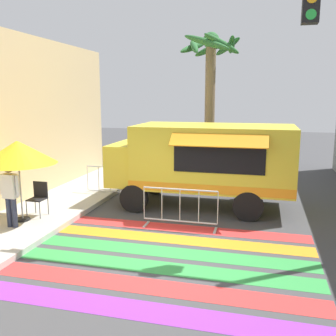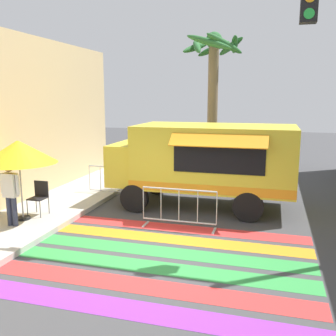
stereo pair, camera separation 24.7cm
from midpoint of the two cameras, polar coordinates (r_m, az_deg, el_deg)
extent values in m
plane|color=#424244|center=(8.46, -1.08, -12.15)|extent=(60.00, 60.00, 0.00)
cube|color=purple|center=(6.36, -7.37, -20.46)|extent=(6.40, 0.56, 0.01)
cube|color=red|center=(6.98, -4.97, -17.39)|extent=(6.40, 0.56, 0.01)
cube|color=green|center=(7.62, -3.03, -14.81)|extent=(6.40, 0.56, 0.01)
cube|color=green|center=(8.29, -1.43, -12.62)|extent=(6.40, 0.56, 0.01)
cube|color=orange|center=(8.96, -0.09, -10.75)|extent=(6.40, 0.56, 0.01)
cube|color=red|center=(9.65, 1.04, -9.14)|extent=(6.40, 0.56, 0.01)
cube|color=yellow|center=(11.17, 6.40, 1.82)|extent=(4.58, 2.32, 1.82)
cube|color=yellow|center=(11.75, -4.76, 0.83)|extent=(1.62, 2.14, 1.23)
cube|color=#1E232D|center=(11.96, -8.22, 2.43)|extent=(0.06, 1.86, 0.47)
cube|color=black|center=(9.96, 7.01, 1.51)|extent=(2.42, 0.03, 0.82)
cube|color=orange|center=(9.69, 6.92, 4.19)|extent=(2.52, 0.43, 0.31)
cube|color=orange|center=(10.18, 5.40, -3.25)|extent=(4.58, 0.01, 0.24)
cylinder|color=black|center=(10.91, -5.85, -4.61)|extent=(0.82, 0.22, 0.82)
cylinder|color=black|center=(12.87, -2.58, -2.17)|extent=(0.82, 0.22, 0.82)
cylinder|color=black|center=(10.29, 11.42, -5.72)|extent=(0.82, 0.22, 0.82)
cylinder|color=black|center=(12.35, 11.95, -2.96)|extent=(0.82, 0.22, 0.82)
cube|color=black|center=(8.43, 20.15, 22.96)|extent=(0.32, 0.28, 0.90)
cylinder|color=green|center=(8.23, 20.10, 21.13)|extent=(0.20, 0.02, 0.20)
cylinder|color=black|center=(10.55, -21.88, -7.26)|extent=(0.36, 0.36, 0.06)
cylinder|color=#B2B2B7|center=(10.29, -22.28, -1.88)|extent=(0.04, 0.04, 2.09)
cone|color=yellow|center=(10.16, -22.58, 2.24)|extent=(1.92, 1.92, 0.59)
cylinder|color=#4C4C51|center=(10.68, -21.38, -5.91)|extent=(0.02, 0.02, 0.45)
cylinder|color=#4C4C51|center=(10.46, -19.59, -6.14)|extent=(0.02, 0.02, 0.45)
cylinder|color=#4C4C51|center=(10.99, -20.18, -5.36)|extent=(0.02, 0.02, 0.45)
cylinder|color=#4C4C51|center=(10.77, -18.42, -5.57)|extent=(0.02, 0.02, 0.45)
cube|color=black|center=(10.66, -19.98, -4.50)|extent=(0.42, 0.42, 0.03)
cube|color=black|center=(10.76, -19.47, -3.07)|extent=(0.42, 0.03, 0.43)
cylinder|color=#2D3347|center=(10.10, -23.71, -6.19)|extent=(0.13, 0.13, 0.74)
cylinder|color=#2D3347|center=(10.01, -23.02, -6.28)|extent=(0.13, 0.13, 0.74)
cube|color=silver|center=(9.89, -23.65, -2.54)|extent=(0.34, 0.20, 0.60)
cylinder|color=silver|center=(10.02, -24.66, -2.28)|extent=(0.09, 0.09, 0.51)
cylinder|color=silver|center=(9.75, -22.64, -2.46)|extent=(0.09, 0.09, 0.51)
sphere|color=brown|center=(9.80, -23.84, -0.08)|extent=(0.21, 0.21, 0.21)
cylinder|color=#B7BABF|center=(9.37, 1.11, -3.28)|extent=(1.91, 0.04, 0.04)
cylinder|color=#B7BABF|center=(9.61, 1.09, -8.09)|extent=(1.91, 0.04, 0.04)
cylinder|color=#B7BABF|center=(9.73, -4.40, -5.31)|extent=(0.02, 0.02, 0.83)
cylinder|color=#B7BABF|center=(9.60, -1.69, -5.52)|extent=(0.02, 0.02, 0.83)
cylinder|color=#B7BABF|center=(9.48, 1.10, -5.72)|extent=(0.02, 0.02, 0.83)
cylinder|color=#B7BABF|center=(9.39, 3.95, -5.91)|extent=(0.02, 0.02, 0.83)
cylinder|color=#B7BABF|center=(9.32, 6.85, -6.09)|extent=(0.02, 0.02, 0.83)
cube|color=#B7BABF|center=(9.90, -4.07, -8.60)|extent=(0.06, 0.44, 0.03)
cube|color=#B7BABF|center=(9.51, 6.46, -9.46)|extent=(0.06, 0.44, 0.03)
cylinder|color=#B7BABF|center=(12.50, -9.46, 0.15)|extent=(1.63, 0.04, 0.04)
cylinder|color=#B7BABF|center=(12.68, -9.34, -3.54)|extent=(1.63, 0.04, 0.04)
cylinder|color=#B7BABF|center=(12.93, -12.70, -1.50)|extent=(0.02, 0.02, 0.83)
cylinder|color=#B7BABF|center=(12.75, -11.07, -1.61)|extent=(0.02, 0.02, 0.83)
cylinder|color=#B7BABF|center=(12.59, -9.40, -1.71)|extent=(0.02, 0.02, 0.83)
cylinder|color=#B7BABF|center=(12.43, -7.68, -1.82)|extent=(0.02, 0.02, 0.83)
cylinder|color=#B7BABF|center=(12.29, -5.92, -1.93)|extent=(0.02, 0.02, 0.83)
cube|color=#B7BABF|center=(13.04, -12.40, -4.03)|extent=(0.06, 0.44, 0.03)
cube|color=#B7BABF|center=(12.44, -6.09, -4.55)|extent=(0.06, 0.44, 0.03)
cylinder|color=#7A664C|center=(14.36, 5.86, 7.91)|extent=(0.38, 0.38, 5.17)
sphere|color=#2D6B33|center=(14.49, 6.08, 18.77)|extent=(0.60, 0.60, 0.60)
ellipsoid|color=#2D6B33|center=(14.48, 9.15, 18.06)|extent=(0.44, 1.51, 0.64)
ellipsoid|color=#2D6B33|center=(14.89, 8.57, 17.81)|extent=(1.18, 1.27, 0.69)
ellipsoid|color=#2D6B33|center=(15.09, 6.00, 17.62)|extent=(1.29, 0.45, 0.73)
ellipsoid|color=#2D6B33|center=(14.94, 3.37, 17.91)|extent=(0.93, 1.56, 0.71)
ellipsoid|color=#2D6B33|center=(14.35, 3.49, 17.99)|extent=(0.64, 1.24, 0.74)
ellipsoid|color=#2D6B33|center=(13.66, 5.36, 18.55)|extent=(1.66, 0.32, 0.73)
ellipsoid|color=#2D6B33|center=(13.80, 7.69, 18.27)|extent=(1.34, 1.11, 0.81)
camera|label=1|loc=(0.12, -90.69, -0.13)|focal=40.00mm
camera|label=2|loc=(0.12, 89.31, 0.13)|focal=40.00mm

